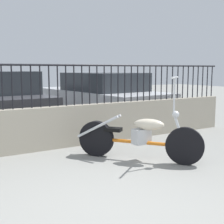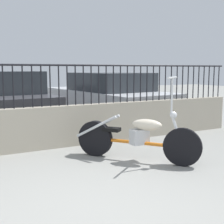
% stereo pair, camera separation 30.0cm
% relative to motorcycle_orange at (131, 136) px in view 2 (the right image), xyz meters
% --- Properties ---
extents(ground_plane, '(40.00, 40.00, 0.00)m').
position_rel_motorcycle_orange_xyz_m(ground_plane, '(-1.39, -1.51, -0.39)').
color(ground_plane, gray).
extents(low_wall, '(9.63, 0.18, 0.78)m').
position_rel_motorcycle_orange_xyz_m(low_wall, '(-1.39, 1.35, 0.00)').
color(low_wall, '#B2A893').
rests_on(low_wall, ground_plane).
extents(fence_railing, '(9.63, 0.04, 0.77)m').
position_rel_motorcycle_orange_xyz_m(fence_railing, '(-1.39, 1.35, 0.90)').
color(fence_railing, black).
rests_on(fence_railing, low_wall).
extents(motorcycle_orange, '(1.38, 1.71, 1.35)m').
position_rel_motorcycle_orange_xyz_m(motorcycle_orange, '(0.00, 0.00, 0.00)').
color(motorcycle_orange, black).
rests_on(motorcycle_orange, ground_plane).
extents(car_dark_grey, '(1.92, 4.31, 1.40)m').
position_rel_motorcycle_orange_xyz_m(car_dark_grey, '(-1.33, 4.04, 0.32)').
color(car_dark_grey, black).
rests_on(car_dark_grey, ground_plane).
extents(car_silver, '(2.27, 4.71, 1.35)m').
position_rel_motorcycle_orange_xyz_m(car_silver, '(1.57, 3.87, 0.30)').
color(car_silver, black).
rests_on(car_silver, ground_plane).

